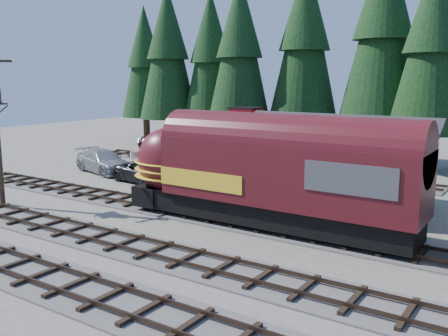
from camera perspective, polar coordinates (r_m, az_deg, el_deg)
The scene contains 7 objects.
ground at distance 22.56m, azimuth 0.09°, elevation -9.41°, with size 120.00×120.00×0.00m, color #6B665B.
track_spur at distance 42.48m, azimuth 2.32°, elevation 0.03°, with size 32.00×3.20×0.33m.
depot at distance 30.89m, azimuth 10.95°, elevation 1.45°, with size 12.80×7.00×5.30m.
locomotive at distance 25.55m, azimuth 3.59°, elevation -1.03°, with size 16.43×3.27×4.47m.
caboose at distance 42.52m, azimuth 1.48°, elevation 3.23°, with size 9.17×2.66×4.77m.
pickup_truck_a at distance 36.96m, azimuth -8.77°, elevation -0.46°, with size 2.65×5.74×1.60m, color black.
pickup_truck_b at distance 41.75m, azimuth -13.60°, elevation 0.75°, with size 2.54×6.26×1.82m, color #9C9EA3.
Camera 1 is at (11.78, -17.68, 7.59)m, focal length 40.00 mm.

